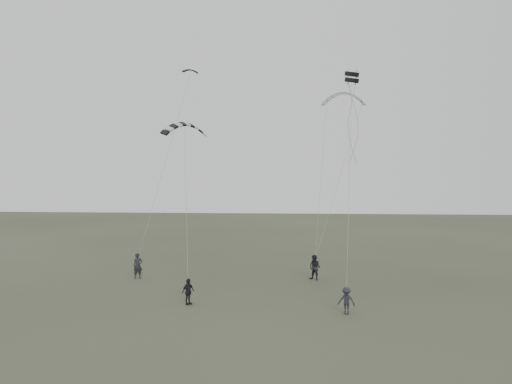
# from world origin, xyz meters

# --- Properties ---
(ground) EXTENTS (140.00, 140.00, 0.00)m
(ground) POSITION_xyz_m (0.00, 0.00, 0.00)
(ground) COLOR #373F28
(ground) RESTS_ON ground
(flyer_left) EXTENTS (0.84, 0.78, 1.93)m
(flyer_left) POSITION_xyz_m (-8.09, 5.47, 0.97)
(flyer_left) COLOR black
(flyer_left) RESTS_ON ground
(flyer_right) EXTENTS (1.16, 1.09, 1.89)m
(flyer_right) POSITION_xyz_m (5.32, 5.94, 0.94)
(flyer_right) COLOR black
(flyer_right) RESTS_ON ground
(flyer_center) EXTENTS (0.84, 0.99, 1.60)m
(flyer_center) POSITION_xyz_m (-2.64, -1.77, 0.80)
(flyer_center) COLOR black
(flyer_center) RESTS_ON ground
(flyer_far) EXTENTS (1.13, 0.89, 1.54)m
(flyer_far) POSITION_xyz_m (6.75, -3.15, 0.77)
(flyer_far) COLOR #26262A
(flyer_far) RESTS_ON ground
(kite_dark_small) EXTENTS (1.48, 1.23, 0.58)m
(kite_dark_small) POSITION_xyz_m (-5.43, 12.37, 17.16)
(kite_dark_small) COLOR black
(kite_dark_small) RESTS_ON flyer_left
(kite_pale_large) EXTENTS (3.93, 1.41, 1.72)m
(kite_pale_large) POSITION_xyz_m (8.12, 13.05, 15.01)
(kite_pale_large) COLOR #ACAFB1
(kite_pale_large) RESTS_ON flyer_right
(kite_striped) EXTENTS (3.52, 2.90, 1.51)m
(kite_striped) POSITION_xyz_m (-4.38, 5.29, 11.67)
(kite_striped) COLOR black
(kite_striped) RESTS_ON flyer_center
(kite_box) EXTENTS (1.11, 1.15, 0.90)m
(kite_box) POSITION_xyz_m (7.93, 5.52, 14.99)
(kite_box) COLOR black
(kite_box) RESTS_ON flyer_far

